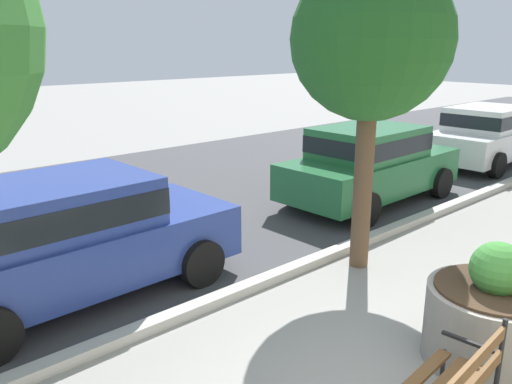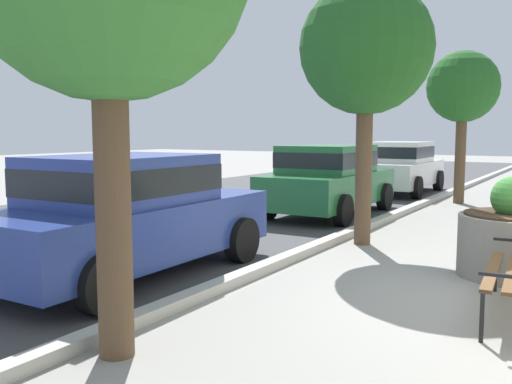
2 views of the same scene
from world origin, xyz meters
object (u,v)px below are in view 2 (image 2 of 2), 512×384
Objects in this scene: parked_car_green at (329,178)px; street_tree_far_corner at (463,89)px; street_tree_down_street at (366,50)px; lamp_post at (99,44)px; concrete_planter at (511,240)px; parked_car_white at (400,166)px; parked_car_blue at (128,211)px.

street_tree_far_corner is at bearing -29.24° from parked_car_green.
lamp_post is (-5.41, 0.21, -0.61)m from street_tree_down_street.
concrete_planter is 0.31× the size of parked_car_white.
street_tree_far_corner is 0.95× the size of parked_car_green.
parked_car_green is (3.68, 4.19, 0.37)m from concrete_planter.
concrete_planter is at bearing -163.76° from street_tree_far_corner.
street_tree_down_street is at bearing 178.00° from street_tree_far_corner.
lamp_post is at bearing -173.05° from parked_car_white.
parked_car_white is at bearing 25.25° from concrete_planter.
street_tree_far_corner reaches higher than lamp_post.
street_tree_down_street is 4.01m from parked_car_green.
street_tree_far_corner is (6.37, -0.22, -0.20)m from street_tree_down_street.
street_tree_far_corner is at bearing -2.00° from street_tree_down_street.
street_tree_far_corner is 4.70m from parked_car_green.
parked_car_white is (1.54, 2.05, -2.11)m from street_tree_far_corner.
parked_car_blue is at bearing 180.00° from parked_car_white.
lamp_post is at bearing 149.95° from concrete_planter.
parked_car_blue is 11.43m from parked_car_white.
parked_car_white is (8.89, 4.19, 0.37)m from concrete_planter.
street_tree_down_street reaches higher than concrete_planter.
parked_car_green is 1.00× the size of parked_car_white.
parked_car_blue is at bearing 40.55° from lamp_post.
parked_car_white is at bearing 13.01° from street_tree_down_street.
concrete_planter is 8.04m from street_tree_far_corner.
street_tree_far_corner is at bearing -126.89° from parked_car_white.
lamp_post is (-8.12, -1.62, 1.71)m from parked_car_green.
parked_car_blue is at bearing 121.23° from concrete_planter.
lamp_post is (-4.44, 2.57, 2.08)m from concrete_planter.
parked_car_white is 1.06× the size of lamp_post.
street_tree_down_street is 1.09× the size of street_tree_far_corner.
street_tree_down_street is 6.38m from street_tree_far_corner.
parked_car_white is 13.53m from lamp_post.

